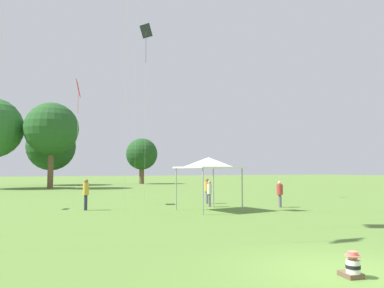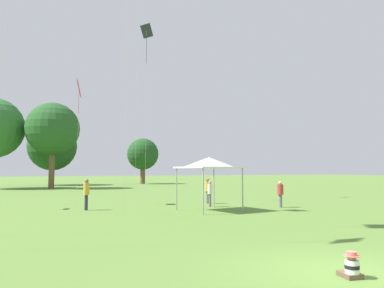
% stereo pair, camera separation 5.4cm
% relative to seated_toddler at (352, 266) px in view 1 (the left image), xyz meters
% --- Properties ---
extents(ground_plane, '(300.00, 300.00, 0.00)m').
position_rel_seated_toddler_xyz_m(ground_plane, '(0.17, 0.30, -0.23)').
color(ground_plane, '#567A33').
extents(seated_toddler, '(0.43, 0.50, 0.55)m').
position_rel_seated_toddler_xyz_m(seated_toddler, '(0.00, 0.00, 0.00)').
color(seated_toddler, brown).
rests_on(seated_toddler, ground).
extents(person_standing_0, '(0.50, 0.50, 1.68)m').
position_rel_seated_toddler_xyz_m(person_standing_0, '(5.51, 16.57, 0.76)').
color(person_standing_0, slate).
rests_on(person_standing_0, ground).
extents(person_standing_1, '(0.47, 0.47, 1.73)m').
position_rel_seated_toddler_xyz_m(person_standing_1, '(-2.56, 15.79, 0.81)').
color(person_standing_1, '#282D42').
rests_on(person_standing_1, ground).
extents(person_standing_2, '(0.52, 0.52, 1.57)m').
position_rel_seated_toddler_xyz_m(person_standing_2, '(8.21, 12.38, 0.69)').
color(person_standing_2, slate).
rests_on(person_standing_2, ground).
extents(person_standing_3, '(0.40, 0.40, 1.58)m').
position_rel_seated_toddler_xyz_m(person_standing_3, '(4.61, 14.59, 0.72)').
color(person_standing_3, slate).
rests_on(person_standing_3, ground).
extents(canopy_tent, '(3.25, 3.25, 2.93)m').
position_rel_seated_toddler_xyz_m(canopy_tent, '(3.46, 12.58, 2.38)').
color(canopy_tent, white).
rests_on(canopy_tent, ground).
extents(kite_4, '(0.50, 1.09, 8.00)m').
position_rel_seated_toddler_xyz_m(kite_4, '(-2.61, 18.92, 7.08)').
color(kite_4, red).
rests_on(kite_4, ground).
extents(kite_9, '(0.81, 1.02, 12.73)m').
position_rel_seated_toddler_xyz_m(kite_9, '(2.16, 19.59, 11.55)').
color(kite_9, '#1E2328').
rests_on(kite_9, ground).
extents(distant_tree_0, '(6.51, 6.51, 10.58)m').
position_rel_seated_toddler_xyz_m(distant_tree_0, '(-1.94, 43.11, 7.05)').
color(distant_tree_0, brown).
rests_on(distant_tree_0, ground).
extents(distant_tree_1, '(7.27, 7.27, 9.49)m').
position_rel_seated_toddler_xyz_m(distant_tree_1, '(-0.87, 54.77, 5.61)').
color(distant_tree_1, brown).
rests_on(distant_tree_1, ground).
extents(distant_tree_2, '(5.24, 5.24, 7.59)m').
position_rel_seated_toddler_xyz_m(distant_tree_2, '(13.36, 54.19, 4.69)').
color(distant_tree_2, brown).
rests_on(distant_tree_2, ground).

